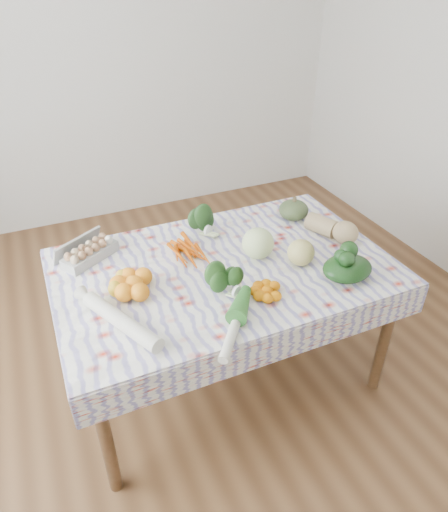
{
  "coord_description": "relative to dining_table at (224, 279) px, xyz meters",
  "views": [
    {
      "loc": [
        -0.76,
        -1.72,
        2.06
      ],
      "look_at": [
        0.0,
        0.0,
        0.82
      ],
      "focal_mm": 32.0,
      "sensor_mm": 36.0,
      "label": 1
    }
  ],
  "objects": [
    {
      "name": "egg_carton",
      "position": [
        -0.6,
        0.33,
        0.12
      ],
      "size": [
        0.31,
        0.26,
        0.08
      ],
      "primitive_type": "cube",
      "rotation": [
        0.0,
        0.0,
        0.56
      ],
      "color": "#AAAAA5",
      "rests_on": "tablecloth"
    },
    {
      "name": "carrot_bunch",
      "position": [
        -0.14,
        0.14,
        0.1
      ],
      "size": [
        0.26,
        0.24,
        0.04
      ],
      "primitive_type": "cube",
      "rotation": [
        0.0,
        0.0,
        -0.12
      ],
      "color": "#CA4F06",
      "rests_on": "tablecloth"
    },
    {
      "name": "cabbage",
      "position": [
        0.19,
        0.0,
        0.17
      ],
      "size": [
        0.22,
        0.22,
        0.16
      ],
      "primitive_type": "sphere",
      "rotation": [
        0.0,
        0.0,
        0.42
      ],
      "color": "#C6DD8E",
      "rests_on": "tablecloth"
    },
    {
      "name": "grapefruit",
      "position": [
        0.36,
        -0.14,
        0.15
      ],
      "size": [
        0.15,
        0.15,
        0.13
      ],
      "primitive_type": "sphere",
      "rotation": [
        0.0,
        0.0,
        0.09
      ],
      "color": "#CCBE66",
      "rests_on": "tablecloth"
    },
    {
      "name": "spinach_bag",
      "position": [
        0.5,
        -0.33,
        0.14
      ],
      "size": [
        0.28,
        0.24,
        0.11
      ],
      "primitive_type": "ellipsoid",
      "rotation": [
        0.0,
        0.0,
        0.2
      ],
      "color": "black",
      "rests_on": "tablecloth"
    },
    {
      "name": "kale_bunch",
      "position": [
        0.02,
        0.34,
        0.15
      ],
      "size": [
        0.19,
        0.18,
        0.13
      ],
      "primitive_type": "ellipsoid",
      "rotation": [
        0.0,
        0.0,
        0.41
      ],
      "color": "#1D3E17",
      "rests_on": "tablecloth"
    },
    {
      "name": "broccoli",
      "position": [
        -0.07,
        -0.22,
        0.13
      ],
      "size": [
        0.19,
        0.19,
        0.1
      ],
      "primitive_type": "ellipsoid",
      "rotation": [
        0.0,
        0.0,
        0.51
      ],
      "color": "#224C1A",
      "rests_on": "tablecloth"
    },
    {
      "name": "mandarin_cluster",
      "position": [
        0.08,
        -0.29,
        0.11
      ],
      "size": [
        0.24,
        0.24,
        0.05
      ],
      "primitive_type": "cube",
      "rotation": [
        0.0,
        0.0,
        -0.44
      ],
      "color": "orange",
      "rests_on": "tablecloth"
    },
    {
      "name": "dining_table",
      "position": [
        0.0,
        0.0,
        0.0
      ],
      "size": [
        1.6,
        1.0,
        0.75
      ],
      "color": "brown",
      "rests_on": "ground"
    },
    {
      "name": "ground",
      "position": [
        0.0,
        0.0,
        -0.68
      ],
      "size": [
        4.5,
        4.5,
        0.0
      ],
      "primitive_type": "plane",
      "color": "brown",
      "rests_on": "ground"
    },
    {
      "name": "wall_back",
      "position": [
        0.0,
        2.25,
        0.72
      ],
      "size": [
        4.0,
        0.04,
        2.8
      ],
      "primitive_type": "cube",
      "color": "silver",
      "rests_on": "ground"
    },
    {
      "name": "orange_cluster",
      "position": [
        -0.46,
        -0.03,
        0.13
      ],
      "size": [
        0.36,
        0.36,
        0.09
      ],
      "primitive_type": "cube",
      "rotation": [
        0.0,
        0.0,
        -0.39
      ],
      "color": "orange",
      "rests_on": "tablecloth"
    },
    {
      "name": "butternut_squash",
      "position": [
        0.65,
        0.01,
        0.15
      ],
      "size": [
        0.24,
        0.32,
        0.13
      ],
      "primitive_type": "ellipsoid",
      "rotation": [
        0.0,
        0.0,
        0.42
      ],
      "color": "tan",
      "rests_on": "tablecloth"
    },
    {
      "name": "leek",
      "position": [
        -0.14,
        -0.44,
        0.11
      ],
      "size": [
        0.29,
        0.35,
        0.05
      ],
      "primitive_type": "cylinder",
      "rotation": [
        1.57,
        0.0,
        -0.67
      ],
      "color": "silver",
      "rests_on": "tablecloth"
    },
    {
      "name": "tablecloth",
      "position": [
        0.0,
        0.0,
        0.08
      ],
      "size": [
        1.66,
        1.06,
        0.01
      ],
      "primitive_type": "cube",
      "color": "white",
      "rests_on": "dining_table"
    },
    {
      "name": "daikon",
      "position": [
        -0.57,
        -0.24,
        0.12
      ],
      "size": [
        0.26,
        0.46,
        0.07
      ],
      "primitive_type": "cylinder",
      "rotation": [
        1.57,
        0.0,
        0.44
      ],
      "color": "beige",
      "rests_on": "tablecloth"
    },
    {
      "name": "kabocha_squash",
      "position": [
        0.57,
        0.28,
        0.14
      ],
      "size": [
        0.22,
        0.22,
        0.11
      ],
      "primitive_type": "ellipsoid",
      "rotation": [
        0.0,
        0.0,
        -0.34
      ],
      "color": "#3F4F2B",
      "rests_on": "tablecloth"
    }
  ]
}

